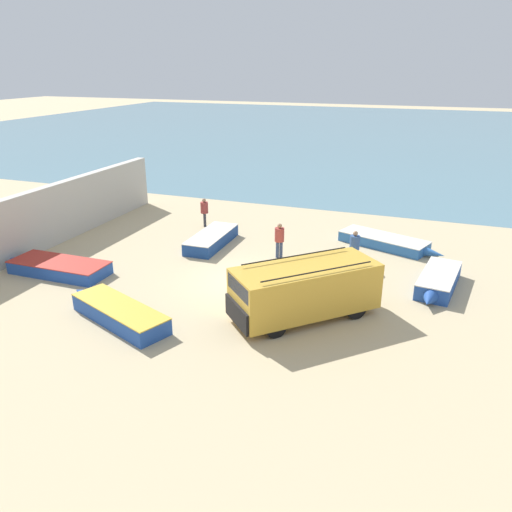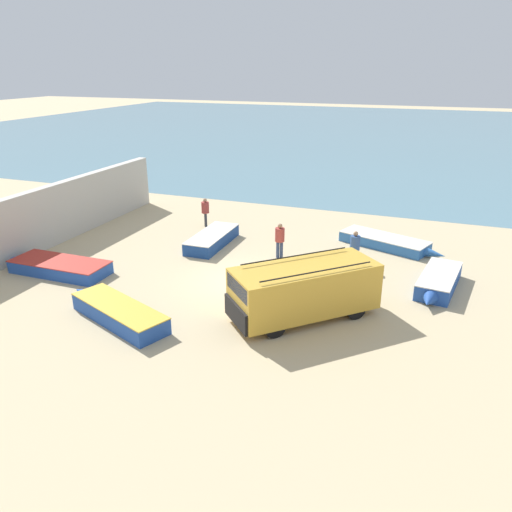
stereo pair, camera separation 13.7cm
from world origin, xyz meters
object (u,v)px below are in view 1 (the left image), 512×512
(fishing_rowboat_0, at_px, (386,242))
(fishing_rowboat_2, at_px, (213,238))
(parked_van, at_px, (305,289))
(fishing_rowboat_3, at_px, (438,282))
(fisherman_1, at_px, (279,237))
(fishing_rowboat_4, at_px, (117,312))
(fishing_rowboat_1, at_px, (57,267))
(fisherman_2, at_px, (204,210))
(fisherman_0, at_px, (355,245))

(fishing_rowboat_0, height_order, fishing_rowboat_2, fishing_rowboat_2)
(parked_van, xyz_separation_m, fishing_rowboat_3, (4.55, 4.22, -0.78))
(fishing_rowboat_3, bearing_deg, fisherman_1, -90.73)
(fishing_rowboat_4, bearing_deg, fishing_rowboat_1, -6.75)
(fishing_rowboat_0, relative_size, fisherman_1, 3.15)
(parked_van, xyz_separation_m, fishing_rowboat_0, (1.96, 8.67, -0.84))
(fishing_rowboat_2, xyz_separation_m, fishing_rowboat_4, (0.16, -8.61, 0.00))
(parked_van, height_order, fishing_rowboat_3, parked_van)
(fishing_rowboat_2, distance_m, fisherman_2, 3.15)
(fishing_rowboat_3, bearing_deg, fishing_rowboat_4, -49.59)
(fishing_rowboat_2, xyz_separation_m, fishing_rowboat_3, (10.99, -1.80, 0.01))
(fishing_rowboat_1, bearing_deg, parked_van, 179.07)
(fishing_rowboat_2, bearing_deg, fishing_rowboat_0, -73.37)
(fishing_rowboat_4, bearing_deg, fishing_rowboat_0, -104.31)
(fishing_rowboat_1, relative_size, fishing_rowboat_3, 1.23)
(fishing_rowboat_1, distance_m, fishing_rowboat_2, 7.62)
(parked_van, xyz_separation_m, fisherman_1, (-2.67, 5.36, -0.09))
(fishing_rowboat_0, bearing_deg, parked_van, -82.44)
(fishing_rowboat_0, bearing_deg, fishing_rowboat_2, -142.17)
(fishing_rowboat_2, bearing_deg, fisherman_1, -100.74)
(fishing_rowboat_2, distance_m, fisherman_0, 7.36)
(fishing_rowboat_3, bearing_deg, fishing_rowboat_0, -141.54)
(fishing_rowboat_1, xyz_separation_m, fisherman_1, (8.66, 5.20, 0.74))
(fishing_rowboat_1, bearing_deg, fishing_rowboat_0, -147.46)
(fishing_rowboat_1, height_order, fisherman_0, fisherman_0)
(parked_van, relative_size, fishing_rowboat_2, 1.09)
(fisherman_1, bearing_deg, fishing_rowboat_2, -121.39)
(fishing_rowboat_2, height_order, fishing_rowboat_4, fishing_rowboat_4)
(fisherman_1, height_order, fisherman_2, fisherman_1)
(fishing_rowboat_2, relative_size, fisherman_0, 2.81)
(fishing_rowboat_1, xyz_separation_m, fishing_rowboat_4, (5.04, -2.75, 0.03))
(fishing_rowboat_1, relative_size, fishing_rowboat_4, 1.03)
(parked_van, xyz_separation_m, fishing_rowboat_1, (-11.32, 0.16, -0.82))
(fishing_rowboat_0, distance_m, fishing_rowboat_2, 8.81)
(fisherman_1, bearing_deg, fishing_rowboat_3, 59.44)
(parked_van, distance_m, fisherman_2, 11.83)
(fishing_rowboat_0, bearing_deg, fishing_rowboat_3, -39.52)
(fishing_rowboat_0, height_order, fishing_rowboat_3, fishing_rowboat_3)
(fishing_rowboat_0, distance_m, fishing_rowboat_4, 13.96)
(fishing_rowboat_4, bearing_deg, fishing_rowboat_3, -125.96)
(fishing_rowboat_3, bearing_deg, fishing_rowboat_2, -91.02)
(fishing_rowboat_0, relative_size, fisherman_2, 3.29)
(fishing_rowboat_0, relative_size, fishing_rowboat_4, 1.04)
(fishing_rowboat_3, height_order, fishing_rowboat_4, fishing_rowboat_3)
(fishing_rowboat_0, relative_size, fishing_rowboat_1, 1.00)
(fishing_rowboat_0, relative_size, fisherman_0, 3.16)
(fisherman_0, relative_size, fisherman_2, 1.04)
(fisherman_0, height_order, fisherman_1, fisherman_1)
(fishing_rowboat_1, relative_size, fisherman_1, 3.13)
(fishing_rowboat_3, bearing_deg, parked_van, -38.89)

